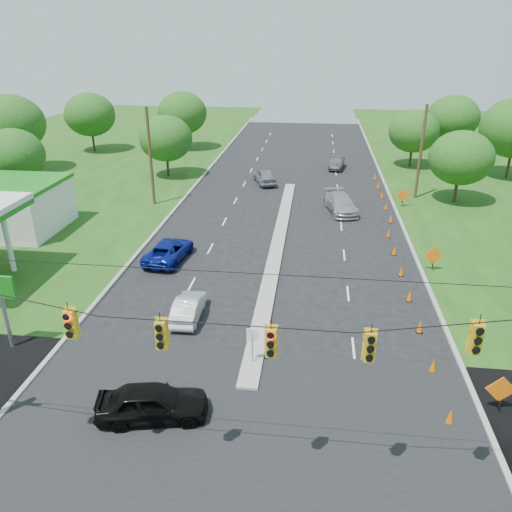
# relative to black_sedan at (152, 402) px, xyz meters

# --- Properties ---
(ground) EXTENTS (160.00, 160.00, 0.00)m
(ground) POSITION_rel_black_sedan_xyz_m (3.66, -1.85, -0.79)
(ground) COLOR black
(ground) RESTS_ON ground
(cross_street) EXTENTS (160.00, 14.00, 0.02)m
(cross_street) POSITION_rel_black_sedan_xyz_m (3.66, -1.85, -0.79)
(cross_street) COLOR black
(cross_street) RESTS_ON ground
(curb_left) EXTENTS (0.25, 110.00, 0.16)m
(curb_left) POSITION_rel_black_sedan_xyz_m (-6.44, 28.15, -0.79)
(curb_left) COLOR gray
(curb_left) RESTS_ON ground
(curb_right) EXTENTS (0.25, 110.00, 0.16)m
(curb_right) POSITION_rel_black_sedan_xyz_m (13.76, 28.15, -0.79)
(curb_right) COLOR gray
(curb_right) RESTS_ON ground
(median) EXTENTS (1.00, 34.00, 0.18)m
(median) POSITION_rel_black_sedan_xyz_m (3.66, 19.15, -0.79)
(median) COLOR gray
(median) RESTS_ON ground
(median_sign) EXTENTS (0.55, 0.06, 2.05)m
(median_sign) POSITION_rel_black_sedan_xyz_m (3.66, 4.15, 0.68)
(median_sign) COLOR gray
(median_sign) RESTS_ON ground
(signal_span) EXTENTS (25.60, 0.32, 9.00)m
(signal_span) POSITION_rel_black_sedan_xyz_m (3.61, -2.85, 4.18)
(signal_span) COLOR #422D1C
(signal_span) RESTS_ON ground
(utility_pole_far_left) EXTENTS (0.28, 0.28, 9.00)m
(utility_pole_far_left) POSITION_rel_black_sedan_xyz_m (-8.84, 28.15, 3.71)
(utility_pole_far_left) COLOR #422D1C
(utility_pole_far_left) RESTS_ON ground
(utility_pole_far_right) EXTENTS (0.28, 0.28, 9.00)m
(utility_pole_far_right) POSITION_rel_black_sedan_xyz_m (16.16, 33.15, 3.71)
(utility_pole_far_right) COLOR #422D1C
(utility_pole_far_right) RESTS_ON ground
(cone_0) EXTENTS (0.32, 0.32, 0.70)m
(cone_0) POSITION_rel_black_sedan_xyz_m (12.30, 1.15, -0.44)
(cone_0) COLOR #EA6100
(cone_0) RESTS_ON ground
(cone_1) EXTENTS (0.32, 0.32, 0.70)m
(cone_1) POSITION_rel_black_sedan_xyz_m (12.30, 4.65, -0.44)
(cone_1) COLOR #EA6100
(cone_1) RESTS_ON ground
(cone_2) EXTENTS (0.32, 0.32, 0.70)m
(cone_2) POSITION_rel_black_sedan_xyz_m (12.30, 8.15, -0.44)
(cone_2) COLOR #EA6100
(cone_2) RESTS_ON ground
(cone_3) EXTENTS (0.32, 0.32, 0.70)m
(cone_3) POSITION_rel_black_sedan_xyz_m (12.30, 11.65, -0.44)
(cone_3) COLOR #EA6100
(cone_3) RESTS_ON ground
(cone_4) EXTENTS (0.32, 0.32, 0.70)m
(cone_4) POSITION_rel_black_sedan_xyz_m (12.30, 15.15, -0.44)
(cone_4) COLOR #EA6100
(cone_4) RESTS_ON ground
(cone_5) EXTENTS (0.32, 0.32, 0.70)m
(cone_5) POSITION_rel_black_sedan_xyz_m (12.30, 18.65, -0.44)
(cone_5) COLOR #EA6100
(cone_5) RESTS_ON ground
(cone_6) EXTENTS (0.32, 0.32, 0.70)m
(cone_6) POSITION_rel_black_sedan_xyz_m (12.30, 22.15, -0.44)
(cone_6) COLOR #EA6100
(cone_6) RESTS_ON ground
(cone_7) EXTENTS (0.32, 0.32, 0.70)m
(cone_7) POSITION_rel_black_sedan_xyz_m (12.90, 25.65, -0.44)
(cone_7) COLOR #EA6100
(cone_7) RESTS_ON ground
(cone_8) EXTENTS (0.32, 0.32, 0.70)m
(cone_8) POSITION_rel_black_sedan_xyz_m (12.90, 29.15, -0.44)
(cone_8) COLOR #EA6100
(cone_8) RESTS_ON ground
(cone_9) EXTENTS (0.32, 0.32, 0.70)m
(cone_9) POSITION_rel_black_sedan_xyz_m (12.90, 32.65, -0.44)
(cone_9) COLOR #EA6100
(cone_9) RESTS_ON ground
(cone_10) EXTENTS (0.32, 0.32, 0.70)m
(cone_10) POSITION_rel_black_sedan_xyz_m (12.90, 36.15, -0.44)
(cone_10) COLOR #EA6100
(cone_10) RESTS_ON ground
(cone_11) EXTENTS (0.32, 0.32, 0.70)m
(cone_11) POSITION_rel_black_sedan_xyz_m (12.90, 39.65, -0.44)
(cone_11) COLOR #EA6100
(cone_11) RESTS_ON ground
(work_sign_0) EXTENTS (1.27, 0.58, 1.37)m
(work_sign_0) POSITION_rel_black_sedan_xyz_m (14.46, 2.15, 0.30)
(work_sign_0) COLOR black
(work_sign_0) RESTS_ON ground
(work_sign_1) EXTENTS (1.27, 0.58, 1.37)m
(work_sign_1) POSITION_rel_black_sedan_xyz_m (14.46, 16.15, 0.30)
(work_sign_1) COLOR black
(work_sign_1) RESTS_ON ground
(work_sign_2) EXTENTS (1.27, 0.58, 1.37)m
(work_sign_2) POSITION_rel_black_sedan_xyz_m (14.46, 30.15, 0.30)
(work_sign_2) COLOR black
(work_sign_2) RESTS_ON ground
(tree_2) EXTENTS (5.88, 5.88, 6.86)m
(tree_2) POSITION_rel_black_sedan_xyz_m (-22.34, 28.15, 3.55)
(tree_2) COLOR black
(tree_2) RESTS_ON ground
(tree_3) EXTENTS (7.56, 7.56, 8.82)m
(tree_3) POSITION_rel_black_sedan_xyz_m (-28.34, 38.15, 4.79)
(tree_3) COLOR black
(tree_3) RESTS_ON ground
(tree_4) EXTENTS (6.72, 6.72, 7.84)m
(tree_4) POSITION_rel_black_sedan_xyz_m (-24.34, 50.15, 4.17)
(tree_4) COLOR black
(tree_4) RESTS_ON ground
(tree_5) EXTENTS (5.88, 5.88, 6.86)m
(tree_5) POSITION_rel_black_sedan_xyz_m (-10.34, 38.15, 3.55)
(tree_5) COLOR black
(tree_5) RESTS_ON ground
(tree_6) EXTENTS (6.72, 6.72, 7.84)m
(tree_6) POSITION_rel_black_sedan_xyz_m (-12.34, 53.15, 4.17)
(tree_6) COLOR black
(tree_6) RESTS_ON ground
(tree_9) EXTENTS (5.88, 5.88, 6.86)m
(tree_9) POSITION_rel_black_sedan_xyz_m (19.66, 32.15, 3.55)
(tree_9) COLOR black
(tree_9) RESTS_ON ground
(tree_11) EXTENTS (6.72, 6.72, 7.84)m
(tree_11) POSITION_rel_black_sedan_xyz_m (23.66, 53.15, 4.17)
(tree_11) COLOR black
(tree_11) RESTS_ON ground
(tree_12) EXTENTS (5.88, 5.88, 6.86)m
(tree_12) POSITION_rel_black_sedan_xyz_m (17.66, 46.15, 3.55)
(tree_12) COLOR black
(tree_12) RESTS_ON ground
(black_sedan) EXTENTS (4.90, 2.74, 1.58)m
(black_sedan) POSITION_rel_black_sedan_xyz_m (0.00, 0.00, 0.00)
(black_sedan) COLOR black
(black_sedan) RESTS_ON ground
(white_sedan) EXTENTS (1.45, 3.97, 1.30)m
(white_sedan) POSITION_rel_black_sedan_xyz_m (-0.50, 8.16, -0.14)
(white_sedan) COLOR silver
(white_sedan) RESTS_ON ground
(blue_pickup) EXTENTS (2.90, 5.35, 1.42)m
(blue_pickup) POSITION_rel_black_sedan_xyz_m (-3.85, 15.81, -0.08)
(blue_pickup) COLOR navy
(blue_pickup) RESTS_ON ground
(silver_car_far) EXTENTS (3.40, 5.88, 1.60)m
(silver_car_far) POSITION_rel_black_sedan_xyz_m (8.70, 28.08, 0.01)
(silver_car_far) COLOR gray
(silver_car_far) RESTS_ON ground
(silver_car_oncoming) EXTENTS (3.21, 4.93, 1.56)m
(silver_car_oncoming) POSITION_rel_black_sedan_xyz_m (0.87, 36.62, -0.01)
(silver_car_oncoming) COLOR slate
(silver_car_oncoming) RESTS_ON ground
(dark_car_receding) EXTENTS (2.07, 4.45, 1.41)m
(dark_car_receding) POSITION_rel_black_sedan_xyz_m (8.78, 44.25, -0.08)
(dark_car_receding) COLOR #252525
(dark_car_receding) RESTS_ON ground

